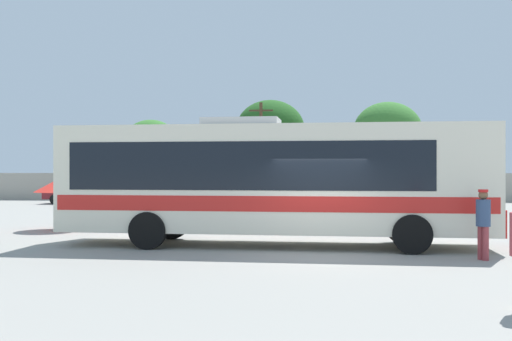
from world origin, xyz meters
name	(u,v)px	position (x,y,z in m)	size (l,w,h in m)	color
ground_plane	(317,222)	(0.00, 10.00, 0.00)	(300.00, 300.00, 0.00)	gray
perimeter_wall	(315,187)	(0.00, 26.65, 0.99)	(80.00, 0.30, 1.98)	#9E998C
coach_bus_cream_red	(268,178)	(-1.47, 1.78, 1.97)	(12.35, 3.06, 3.70)	silver
attendant_by_bus_door	(483,220)	(3.96, -0.47, 0.98)	(0.47, 0.47, 1.72)	#99383D
vendor_umbrella_secondary_red	(64,185)	(-9.29, 5.61, 1.64)	(2.10, 2.10, 1.97)	gray
parked_car_leftmost_maroon	(82,192)	(-15.21, 22.14, 0.77)	(4.63, 2.23, 1.44)	maroon
parked_car_second_grey	(178,192)	(-8.70, 21.74, 0.78)	(4.27, 2.00, 1.48)	slate
parked_car_third_dark_blue	(278,192)	(-2.31, 21.70, 0.81)	(4.54, 2.26, 1.54)	navy
parked_car_rightmost_red	(372,192)	(3.57, 22.59, 0.81)	(4.18, 2.09, 1.55)	red
utility_pole_near	(261,149)	(-4.05, 28.98, 3.81)	(1.80, 0.24, 7.27)	#4C3823
roadside_tree_left	(151,144)	(-13.14, 31.28, 4.32)	(4.50, 4.50, 6.25)	brown
roadside_tree_midleft	(270,129)	(-3.64, 33.09, 5.54)	(5.62, 5.62, 7.94)	brown
roadside_tree_midright	(387,131)	(5.38, 29.56, 5.11)	(5.07, 5.07, 7.28)	brown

